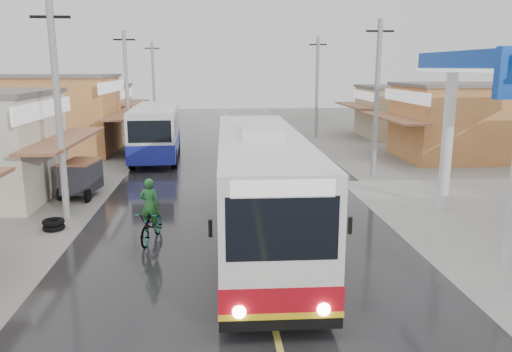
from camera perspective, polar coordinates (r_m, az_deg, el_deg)
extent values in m
plane|color=slate|center=(11.58, 2.13, -16.91)|extent=(120.00, 120.00, 0.00)
cube|color=black|center=(25.68, -1.85, -0.37)|extent=(12.00, 90.00, 0.02)
cube|color=#D8CC4C|center=(25.68, -1.85, -0.34)|extent=(0.15, 90.00, 0.01)
cylinder|color=white|center=(21.35, 21.01, 3.69)|extent=(0.44, 0.44, 5.50)
cube|color=silver|center=(15.92, 0.48, -0.60)|extent=(2.79, 12.33, 3.02)
cube|color=black|center=(16.35, 0.47, -6.11)|extent=(2.81, 12.35, 0.31)
cube|color=#A90E19|center=(16.20, 0.47, -4.39)|extent=(2.83, 12.37, 0.56)
cube|color=yellow|center=(16.30, 0.47, -5.53)|extent=(2.84, 12.38, 0.14)
cube|color=black|center=(16.35, 0.35, 0.94)|extent=(2.78, 9.77, 1.02)
cube|color=black|center=(9.95, 3.01, -5.99)|extent=(2.26, 0.16, 1.33)
cube|color=black|center=(21.82, -0.67, 4.09)|extent=(2.26, 0.16, 1.13)
cube|color=white|center=(9.73, 3.07, -1.41)|extent=(2.06, 0.16, 0.36)
cube|color=silver|center=(15.63, 0.49, 5.35)|extent=(1.29, 3.09, 0.31)
cylinder|color=black|center=(12.27, -3.44, -12.09)|extent=(0.38, 1.13, 1.13)
cylinder|color=black|center=(12.48, 7.21, -11.75)|extent=(0.38, 1.13, 1.13)
cylinder|color=black|center=(20.01, -3.56, -2.37)|extent=(0.38, 1.13, 1.13)
cylinder|color=black|center=(20.14, 2.88, -2.27)|extent=(0.38, 1.13, 1.13)
sphere|color=#FFF2CC|center=(10.51, -1.94, -15.25)|extent=(0.29, 0.29, 0.29)
sphere|color=#FFF2CC|center=(10.70, 7.74, -14.85)|extent=(0.29, 0.29, 0.29)
cube|color=black|center=(10.15, -5.24, -5.96)|extent=(0.08, 0.08, 0.36)
cube|color=black|center=(10.46, 10.69, -5.57)|extent=(0.08, 0.08, 0.36)
cube|color=silver|center=(32.12, -11.33, 5.40)|extent=(3.00, 9.83, 2.70)
cube|color=#1C229A|center=(32.24, -11.27, 3.78)|extent=(3.04, 9.87, 1.08)
cube|color=black|center=(32.08, -11.36, 6.07)|extent=(2.97, 8.21, 0.97)
cube|color=black|center=(27.31, -12.06, 4.99)|extent=(2.30, 0.22, 1.19)
cylinder|color=black|center=(29.03, -14.01, 1.85)|extent=(0.37, 1.09, 1.08)
cylinder|color=black|center=(28.83, -9.36, 1.99)|extent=(0.37, 1.09, 1.08)
cylinder|color=black|center=(35.82, -12.74, 3.85)|extent=(0.37, 1.09, 1.08)
cylinder|color=black|center=(35.66, -8.97, 3.97)|extent=(0.37, 1.09, 1.08)
imported|color=black|center=(16.93, -11.83, -5.55)|extent=(1.07, 2.12, 1.06)
imported|color=#287833|center=(16.49, -12.04, -3.26)|extent=(0.71, 0.54, 1.77)
cube|color=#26262D|center=(23.33, -19.31, -0.07)|extent=(1.51, 2.09, 1.26)
cube|color=brown|center=(23.21, -19.43, 1.57)|extent=(1.57, 2.15, 0.10)
cylinder|color=black|center=(23.13, -21.39, -1.94)|extent=(0.25, 0.60, 0.58)
cylinder|color=black|center=(24.34, -20.09, -1.16)|extent=(0.25, 0.60, 0.58)
cylinder|color=black|center=(22.47, -18.66, -2.14)|extent=(0.19, 0.59, 0.58)
torus|color=black|center=(19.18, -22.10, -5.44)|extent=(0.77, 0.77, 0.20)
torus|color=black|center=(19.13, -22.15, -4.87)|extent=(0.77, 0.77, 0.20)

